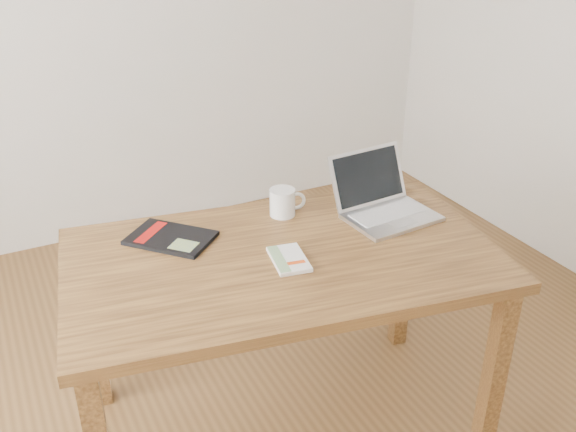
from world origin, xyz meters
name	(u,v)px	position (x,y,z in m)	size (l,w,h in m)	color
room	(234,94)	(-0.07, 0.00, 1.36)	(4.04, 4.04, 2.70)	brown
desk	(283,277)	(0.15, 0.16, 0.66)	(1.50, 1.01, 0.75)	brown
white_guidebook	(289,259)	(0.14, 0.12, 0.76)	(0.13, 0.19, 0.02)	silver
black_guidebook	(171,238)	(-0.15, 0.42, 0.76)	(0.32, 0.33, 0.01)	black
laptop	(383,202)	(0.60, 0.26, 0.80)	(0.34, 0.33, 0.21)	silver
coffee_mug	(283,202)	(0.27, 0.42, 0.80)	(0.13, 0.09, 0.10)	white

